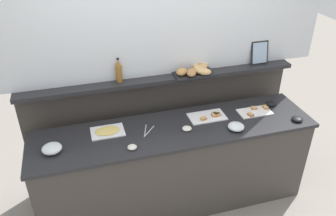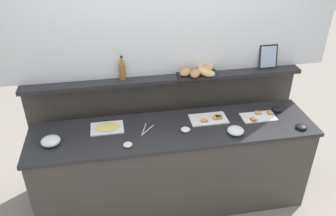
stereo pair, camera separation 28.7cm
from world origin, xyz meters
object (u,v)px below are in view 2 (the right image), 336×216
(sandwich_platter_side, at_px, (210,119))
(glass_bowl_large, at_px, (236,131))
(condiment_bowl_teal, at_px, (128,145))
(serving_tongs, at_px, (146,130))
(glass_bowl_medium, at_px, (51,141))
(condiment_bowl_red, at_px, (186,130))
(vinegar_bottle_amber, at_px, (122,69))
(condiment_bowl_cream, at_px, (302,127))
(cold_cuts_platter, at_px, (107,128))
(condiment_bowl_dark, at_px, (277,109))
(bread_basket, at_px, (200,71))
(framed_picture, at_px, (268,57))
(sandwich_platter_front, at_px, (259,116))

(sandwich_platter_side, distance_m, glass_bowl_large, 0.31)
(condiment_bowl_teal, xyz_separation_m, serving_tongs, (0.18, 0.20, -0.01))
(sandwich_platter_side, bearing_deg, glass_bowl_medium, -174.61)
(condiment_bowl_red, relative_size, condiment_bowl_teal, 1.08)
(condiment_bowl_teal, bearing_deg, glass_bowl_large, 1.07)
(sandwich_platter_side, relative_size, vinegar_bottle_amber, 1.50)
(glass_bowl_large, relative_size, condiment_bowl_red, 1.72)
(condiment_bowl_cream, distance_m, serving_tongs, 1.42)
(cold_cuts_platter, relative_size, glass_bowl_large, 1.99)
(condiment_bowl_teal, bearing_deg, vinegar_bottle_amber, 88.18)
(condiment_bowl_red, bearing_deg, sandwich_platter_side, 28.42)
(glass_bowl_large, bearing_deg, condiment_bowl_dark, 29.14)
(condiment_bowl_cream, xyz_separation_m, condiment_bowl_teal, (-1.58, 0.01, -0.00))
(glass_bowl_medium, distance_m, bread_basket, 1.52)
(condiment_bowl_cream, height_order, vinegar_bottle_amber, vinegar_bottle_amber)
(condiment_bowl_red, xyz_separation_m, serving_tongs, (-0.35, 0.07, -0.01))
(glass_bowl_large, distance_m, condiment_bowl_teal, 0.96)
(condiment_bowl_cream, xyz_separation_m, condiment_bowl_dark, (-0.09, 0.33, -0.00))
(cold_cuts_platter, bearing_deg, condiment_bowl_red, -13.24)
(condiment_bowl_teal, bearing_deg, sandwich_platter_side, 19.21)
(bread_basket, bearing_deg, glass_bowl_medium, -162.12)
(condiment_bowl_red, height_order, condiment_bowl_teal, condiment_bowl_red)
(glass_bowl_medium, bearing_deg, framed_picture, 13.31)
(glass_bowl_large, distance_m, condiment_bowl_dark, 0.61)
(sandwich_platter_side, relative_size, bread_basket, 0.86)
(condiment_bowl_teal, bearing_deg, serving_tongs, 49.22)
(glass_bowl_medium, xyz_separation_m, condiment_bowl_teal, (0.64, -0.14, -0.02))
(serving_tongs, bearing_deg, cold_cuts_platter, 164.77)
(condiment_bowl_cream, bearing_deg, glass_bowl_large, 177.38)
(sandwich_platter_side, xyz_separation_m, framed_picture, (0.69, 0.37, 0.43))
(condiment_bowl_dark, height_order, vinegar_bottle_amber, vinegar_bottle_amber)
(sandwich_platter_front, xyz_separation_m, condiment_bowl_teal, (-1.27, -0.24, 0.00))
(sandwich_platter_side, xyz_separation_m, glass_bowl_large, (0.16, -0.26, 0.02))
(condiment_bowl_dark, bearing_deg, cold_cuts_platter, -179.31)
(framed_picture, bearing_deg, condiment_bowl_dark, -87.81)
(condiment_bowl_teal, xyz_separation_m, bread_basket, (0.77, 0.60, 0.35))
(sandwich_platter_side, bearing_deg, condiment_bowl_teal, -160.79)
(condiment_bowl_red, bearing_deg, condiment_bowl_dark, 10.77)
(sandwich_platter_side, distance_m, condiment_bowl_teal, 0.85)
(sandwich_platter_side, bearing_deg, framed_picture, 28.17)
(sandwich_platter_front, height_order, condiment_bowl_cream, condiment_bowl_cream)
(vinegar_bottle_amber, distance_m, framed_picture, 1.47)
(glass_bowl_medium, height_order, vinegar_bottle_amber, vinegar_bottle_amber)
(sandwich_platter_front, xyz_separation_m, serving_tongs, (-1.10, -0.03, -0.00))
(condiment_bowl_red, distance_m, vinegar_bottle_amber, 0.83)
(sandwich_platter_front, xyz_separation_m, cold_cuts_platter, (-1.44, 0.06, 0.00))
(condiment_bowl_red, xyz_separation_m, framed_picture, (0.95, 0.51, 0.43))
(serving_tongs, xyz_separation_m, framed_picture, (1.31, 0.44, 0.44))
(sandwich_platter_side, distance_m, framed_picture, 0.89)
(sandwich_platter_side, height_order, bread_basket, bread_basket)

